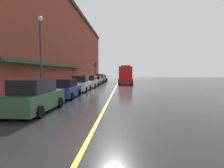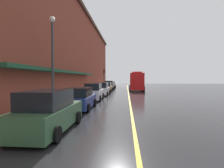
# 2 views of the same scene
# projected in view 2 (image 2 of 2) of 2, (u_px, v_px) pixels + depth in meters

# --- Properties ---
(ground_plane) EXTENTS (112.00, 112.00, 0.00)m
(ground_plane) POSITION_uv_depth(u_px,v_px,m) (128.00, 93.00, 28.39)
(ground_plane) COLOR #232326
(sidewalk_left) EXTENTS (2.40, 70.00, 0.15)m
(sidewalk_left) POSITION_uv_depth(u_px,v_px,m) (91.00, 93.00, 28.89)
(sidewalk_left) COLOR #ADA8A0
(sidewalk_left) RESTS_ON ground
(lane_center_stripe) EXTENTS (0.16, 70.00, 0.01)m
(lane_center_stripe) POSITION_uv_depth(u_px,v_px,m) (128.00, 93.00, 28.39)
(lane_center_stripe) COLOR gold
(lane_center_stripe) RESTS_ON ground
(brick_building_left) EXTENTS (10.43, 64.00, 14.19)m
(brick_building_left) POSITION_uv_depth(u_px,v_px,m) (53.00, 49.00, 28.13)
(brick_building_left) COLOR brown
(brick_building_left) RESTS_ON ground
(parked_car_0) EXTENTS (2.06, 4.69, 1.88)m
(parked_car_0) POSITION_uv_depth(u_px,v_px,m) (49.00, 112.00, 7.96)
(parked_car_0) COLOR #2D5133
(parked_car_0) RESTS_ON ground
(parked_car_1) EXTENTS (2.17, 4.47, 1.69)m
(parked_car_1) POSITION_uv_depth(u_px,v_px,m) (80.00, 99.00, 13.86)
(parked_car_1) COLOR navy
(parked_car_1) RESTS_ON ground
(parked_car_2) EXTENTS (2.02, 4.27, 1.87)m
(parked_car_2) POSITION_uv_depth(u_px,v_px,m) (94.00, 92.00, 19.70)
(parked_car_2) COLOR silver
(parked_car_2) RESTS_ON ground
(parked_car_3) EXTENTS (2.16, 4.42, 1.83)m
(parked_car_3) POSITION_uv_depth(u_px,v_px,m) (102.00, 89.00, 25.31)
(parked_car_3) COLOR silver
(parked_car_3) RESTS_ON ground
(parked_car_4) EXTENTS (2.11, 4.62, 1.71)m
(parked_car_4) POSITION_uv_depth(u_px,v_px,m) (106.00, 87.00, 31.46)
(parked_car_4) COLOR #A5844C
(parked_car_4) RESTS_ON ground
(parked_car_5) EXTENTS (2.08, 4.51, 1.92)m
(parked_car_5) POSITION_uv_depth(u_px,v_px,m) (109.00, 86.00, 37.32)
(parked_car_5) COLOR #595B60
(parked_car_5) RESTS_ON ground
(parked_car_6) EXTENTS (1.98, 4.16, 1.65)m
(parked_car_6) POSITION_uv_depth(u_px,v_px,m) (112.00, 85.00, 43.29)
(parked_car_6) COLOR black
(parked_car_6) RESTS_ON ground
(fire_truck) EXTENTS (2.99, 8.88, 3.65)m
(fire_truck) POSITION_uv_depth(u_px,v_px,m) (136.00, 82.00, 35.21)
(fire_truck) COLOR red
(fire_truck) RESTS_ON ground
(parking_meter_0) EXTENTS (0.14, 0.18, 1.33)m
(parking_meter_0) POSITION_uv_depth(u_px,v_px,m) (92.00, 88.00, 25.24)
(parking_meter_0) COLOR #4C4C51
(parking_meter_0) RESTS_ON sidewalk_left
(parking_meter_1) EXTENTS (0.14, 0.18, 1.33)m
(parking_meter_1) POSITION_uv_depth(u_px,v_px,m) (95.00, 87.00, 27.98)
(parking_meter_1) COLOR #4C4C51
(parking_meter_1) RESTS_ON sidewalk_left
(parking_meter_2) EXTENTS (0.14, 0.18, 1.33)m
(parking_meter_2) POSITION_uv_depth(u_px,v_px,m) (103.00, 85.00, 38.04)
(parking_meter_2) COLOR #4C4C51
(parking_meter_2) RESTS_ON sidewalk_left
(parking_meter_3) EXTENTS (0.14, 0.18, 1.33)m
(parking_meter_3) POSITION_uv_depth(u_px,v_px,m) (85.00, 89.00, 21.35)
(parking_meter_3) COLOR #4C4C51
(parking_meter_3) RESTS_ON sidewalk_left
(street_lamp_left) EXTENTS (0.44, 0.44, 6.94)m
(street_lamp_left) POSITION_uv_depth(u_px,v_px,m) (53.00, 52.00, 13.29)
(street_lamp_left) COLOR #33383D
(street_lamp_left) RESTS_ON sidewalk_left
(traffic_light_near) EXTENTS (0.38, 0.36, 4.30)m
(traffic_light_near) POSITION_uv_depth(u_px,v_px,m) (104.00, 75.00, 39.03)
(traffic_light_near) COLOR #232326
(traffic_light_near) RESTS_ON sidewalk_left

